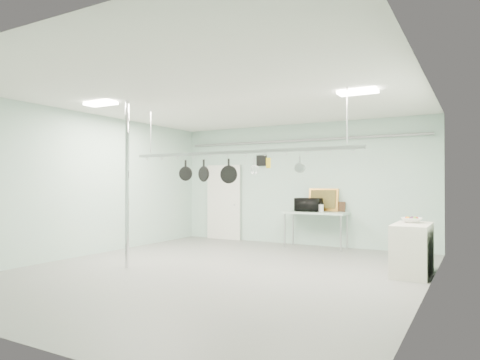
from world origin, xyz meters
The scene contains 25 objects.
floor centered at (0.00, 0.00, 0.00)m, with size 8.00×8.00×0.00m, color gray.
ceiling centered at (0.00, 0.00, 3.19)m, with size 7.00×8.00×0.02m, color silver.
back_wall centered at (0.00, 3.99, 1.60)m, with size 7.00×0.02×3.20m, color #ADD0BB.
right_wall centered at (3.49, 0.00, 1.60)m, with size 0.02×8.00×3.20m, color #ADD0BB.
door centered at (-2.30, 3.94, 1.05)m, with size 1.10×0.10×2.20m, color silver.
wall_vent centered at (-1.10, 3.97, 2.25)m, with size 0.30×0.04×0.30m, color black.
conduit_pipe centered at (0.00, 3.90, 2.75)m, with size 0.07×0.07×6.60m, color gray.
chrome_pole centered at (-1.70, -0.60, 1.60)m, with size 0.08×0.08×3.20m, color silver.
prep_table centered at (0.60, 3.60, 0.83)m, with size 1.60×0.70×0.91m.
side_cabinet centered at (3.15, 1.40, 0.45)m, with size 0.60×1.20×0.90m, color beige.
pot_rack centered at (0.20, 0.30, 2.23)m, with size 4.80×0.06×1.00m.
light_panel_left centered at (-2.20, -0.80, 3.16)m, with size 0.65×0.30×0.05m, color white.
light_panel_right centered at (2.40, 0.60, 3.16)m, with size 0.65×0.30×0.05m, color white.
microwave centered at (0.41, 3.61, 1.07)m, with size 0.61×0.41×0.34m, color black.
coffee_canister centered at (0.74, 3.59, 1.00)m, with size 0.14×0.14×0.19m, color white.
painting_large centered at (0.70, 3.90, 1.20)m, with size 0.78×0.05×0.58m, color gold.
painting_small centered at (1.12, 3.90, 1.03)m, with size 0.30×0.04×0.25m, color #382313.
fruit_bowl centered at (3.12, 1.61, 0.95)m, with size 0.37×0.37×0.09m, color silver.
skillet_left centered at (-0.98, 0.30, 1.89)m, with size 0.29×0.06×0.39m, color black, non-canonical shape.
skillet_mid centered at (-0.54, 0.30, 1.87)m, with size 0.31×0.06×0.44m, color black, non-canonical shape.
skillet_right centered at (0.03, 0.30, 1.85)m, with size 0.34×0.06×0.47m, color black, non-canonical shape.
whisk centered at (0.58, 0.30, 1.91)m, with size 0.16×0.16×0.35m, color silver, non-canonical shape.
grater centered at (0.87, 0.30, 1.98)m, with size 0.08×0.02×0.21m, color gold, non-canonical shape.
saucepan centered at (1.47, 0.30, 1.94)m, with size 0.17×0.09×0.29m, color #A2A2A6, non-canonical shape.
fruit_cluster centered at (3.12, 1.61, 0.99)m, with size 0.24×0.24×0.09m, color #9D0E12, non-canonical shape.
Camera 1 is at (4.20, -6.67, 1.60)m, focal length 32.00 mm.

